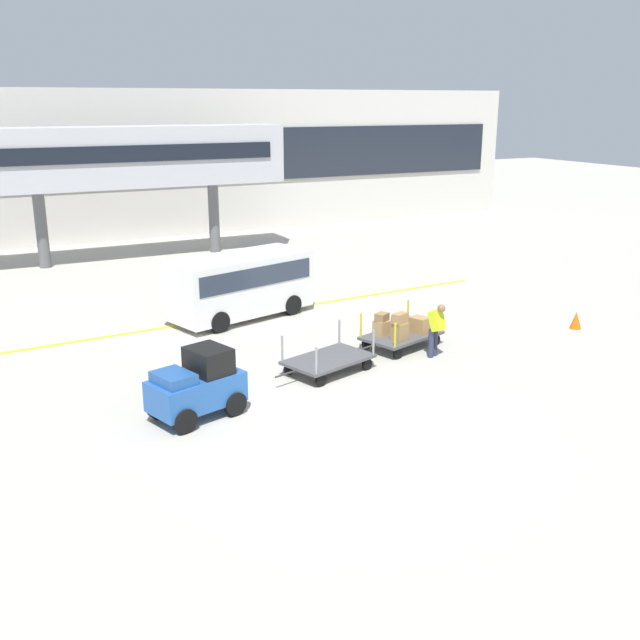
# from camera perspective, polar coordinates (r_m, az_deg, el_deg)

# --- Properties ---
(ground_plane) EXTENTS (120.00, 120.00, 0.00)m
(ground_plane) POSITION_cam_1_polar(r_m,az_deg,el_deg) (16.85, 2.55, -7.76)
(ground_plane) COLOR #B2ADA0
(apron_lead_line) EXTENTS (20.36, 1.67, 0.01)m
(apron_lead_line) POSITION_cam_1_polar(r_m,az_deg,el_deg) (24.83, -6.80, 0.24)
(apron_lead_line) COLOR yellow
(apron_lead_line) RESTS_ON ground_plane
(terminal_building) EXTENTS (48.57, 2.51, 7.55)m
(terminal_building) POSITION_cam_1_polar(r_m,az_deg,el_deg) (40.19, -16.13, 11.44)
(terminal_building) COLOR beige
(terminal_building) RESTS_ON ground_plane
(jet_bridge) EXTENTS (16.17, 3.00, 5.88)m
(jet_bridge) POSITION_cam_1_polar(r_m,az_deg,el_deg) (33.91, -17.49, 11.78)
(jet_bridge) COLOR #B7B7BC
(jet_bridge) RESTS_ON ground_plane
(baggage_tug) EXTENTS (2.33, 1.74, 1.58)m
(baggage_tug) POSITION_cam_1_polar(r_m,az_deg,el_deg) (16.98, -9.46, -5.03)
(baggage_tug) COLOR #2659A5
(baggage_tug) RESTS_ON ground_plane
(baggage_cart_lead) EXTENTS (3.08, 2.02, 1.10)m
(baggage_cart_lead) POSITION_cam_1_polar(r_m,az_deg,el_deg) (19.59, 0.64, -3.09)
(baggage_cart_lead) COLOR #4C4C4F
(baggage_cart_lead) RESTS_ON ground_plane
(baggage_cart_middle) EXTENTS (3.08, 2.02, 1.19)m
(baggage_cart_middle) POSITION_cam_1_polar(r_m,az_deg,el_deg) (21.63, 6.31, -0.75)
(baggage_cart_middle) COLOR #4C4C4F
(baggage_cart_middle) RESTS_ON ground_plane
(baggage_handler) EXTENTS (0.53, 0.54, 1.56)m
(baggage_handler) POSITION_cam_1_polar(r_m,az_deg,el_deg) (20.82, 8.95, -0.59)
(baggage_handler) COLOR #2D334C
(baggage_handler) RESTS_ON ground_plane
(shuttle_van) EXTENTS (5.14, 3.14, 2.10)m
(shuttle_van) POSITION_cam_1_polar(r_m,az_deg,el_deg) (24.44, -6.20, 2.98)
(shuttle_van) COLOR white
(shuttle_van) RESTS_ON ground_plane
(safety_cone_near) EXTENTS (0.36, 0.36, 0.55)m
(safety_cone_near) POSITION_cam_1_polar(r_m,az_deg,el_deg) (24.71, 19.17, -0.01)
(safety_cone_near) COLOR #EA590F
(safety_cone_near) RESTS_ON ground_plane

